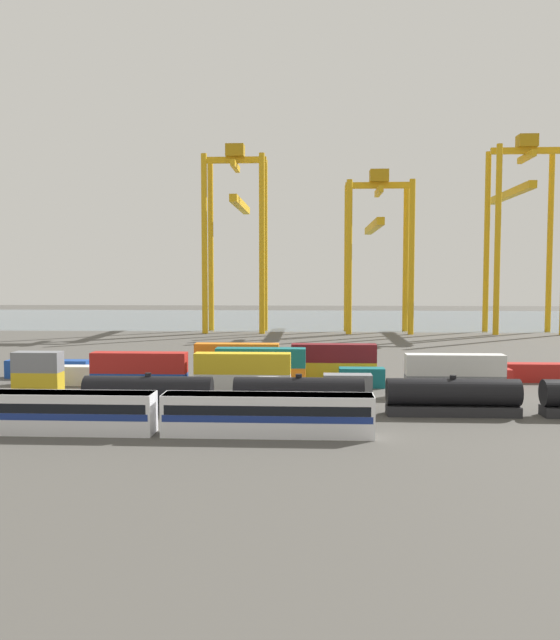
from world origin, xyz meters
name	(u,v)px	position (x,y,z in m)	size (l,w,h in m)	color
ground_plane	(283,356)	(0.00, 40.00, 0.00)	(420.00, 420.00, 0.00)	#4C4944
harbour_water	(297,319)	(0.00, 148.24, 0.00)	(400.00, 110.00, 0.01)	slate
passenger_train	(159,412)	(-8.93, -20.23, 2.14)	(40.25, 3.14, 3.90)	silver
freight_tank_row	(375,396)	(12.24, -10.50, 2.04)	(63.29, 2.87, 4.33)	#232326
shipping_container_0	(38,382)	(-29.74, 1.07, 1.30)	(6.04, 2.44, 2.60)	gold
shipping_container_1	(38,362)	(-29.74, 1.07, 3.90)	(6.04, 2.44, 2.60)	slate
shipping_container_2	(140,383)	(-16.52, 1.07, 1.30)	(12.10, 2.44, 2.60)	#1C4299
shipping_container_3	(139,363)	(-16.52, 1.07, 3.90)	(12.10, 2.44, 2.60)	#AD211C
shipping_container_4	(243,384)	(-3.31, 1.07, 1.30)	(12.10, 2.44, 2.60)	silver
shipping_container_5	(243,363)	(-3.31, 1.07, 3.90)	(12.10, 2.44, 2.60)	gold
shipping_container_6	(348,385)	(9.91, 1.07, 1.30)	(6.04, 2.44, 2.60)	slate
shipping_container_7	(454,385)	(23.12, 1.07, 1.30)	(12.10, 2.44, 2.60)	slate
shipping_container_8	(455,365)	(23.12, 1.07, 3.90)	(12.10, 2.44, 2.60)	silver
shipping_container_9	(64,375)	(-28.66, 6.85, 1.30)	(12.10, 2.44, 2.60)	silver
shipping_container_10	(161,376)	(-15.07, 6.85, 1.30)	(6.04, 2.44, 2.60)	orange
shipping_container_11	(261,377)	(-1.49, 6.85, 1.30)	(12.10, 2.44, 2.60)	orange
shipping_container_12	(261,358)	(-1.49, 6.85, 3.90)	(12.10, 2.44, 2.60)	#146066
shipping_container_13	(362,377)	(12.09, 6.85, 1.30)	(6.04, 2.44, 2.60)	#146066
shipping_container_14	(464,378)	(25.68, 6.85, 1.30)	(12.10, 2.44, 2.60)	#AD211C
shipping_container_15	(48,369)	(-33.22, 12.63, 1.30)	(12.10, 2.44, 2.60)	#1C4299
shipping_container_16	(142,370)	(-19.31, 12.63, 1.30)	(6.04, 2.44, 2.60)	#146066
shipping_container_17	(237,370)	(-5.39, 12.63, 1.30)	(12.10, 2.44, 2.60)	silver
shipping_container_18	(237,352)	(-5.39, 12.63, 3.90)	(12.10, 2.44, 2.60)	orange
shipping_container_19	(334,371)	(8.52, 12.63, 1.30)	(12.10, 2.44, 2.60)	gold
shipping_container_20	(334,353)	(8.52, 12.63, 3.90)	(12.10, 2.44, 2.60)	maroon
shipping_container_21	(432,372)	(22.43, 12.63, 1.30)	(6.04, 2.44, 2.60)	silver
shipping_container_22	(531,372)	(36.35, 12.63, 1.30)	(12.10, 2.44, 2.60)	#AD211C
gantry_crane_west	(237,221)	(-15.08, 94.84, 29.61)	(16.50, 35.36, 49.44)	gold
gantry_crane_central	(377,236)	(22.65, 95.71, 25.69)	(17.44, 39.01, 42.58)	gold
gantry_crane_east	(522,215)	(60.37, 95.19, 31.05)	(18.22, 38.05, 51.13)	gold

